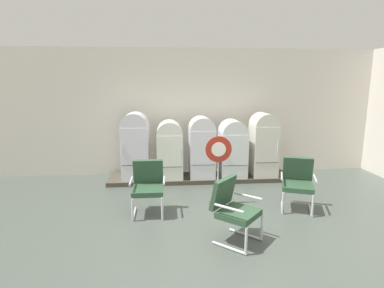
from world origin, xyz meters
name	(u,v)px	position (x,y,z in m)	size (l,w,h in m)	color
ground	(221,240)	(0.00, 0.00, -0.03)	(12.00, 10.00, 0.05)	#444C45
back_wall	(197,112)	(0.00, 3.66, 1.61)	(11.76, 0.12, 3.20)	silver
display_plinth	(200,177)	(0.00, 3.02, 0.05)	(4.41, 0.95, 0.10)	#423C32
refrigerator_0	(135,144)	(-1.54, 2.92, 0.93)	(0.63, 0.69, 1.57)	white
refrigerator_1	(170,148)	(-0.73, 2.94, 0.82)	(0.60, 0.73, 1.37)	white
refrigerator_2	(202,145)	(0.04, 2.93, 0.87)	(0.60, 0.70, 1.46)	white
refrigerator_3	(233,147)	(0.80, 2.93, 0.82)	(0.63, 0.71, 1.37)	white
refrigerator_4	(264,142)	(1.56, 2.92, 0.92)	(0.60, 0.68, 1.53)	silver
armchair_left	(148,184)	(-1.16, 1.08, 0.55)	(0.62, 0.64, 0.97)	silver
armchair_right	(298,181)	(1.64, 1.05, 0.55)	(0.75, 0.79, 0.97)	silver
armchair_center	(233,207)	(0.16, -0.07, 0.55)	(0.84, 0.83, 0.97)	silver
sign_stand	(218,170)	(0.18, 1.37, 0.69)	(0.51, 0.32, 1.36)	#2D2D30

